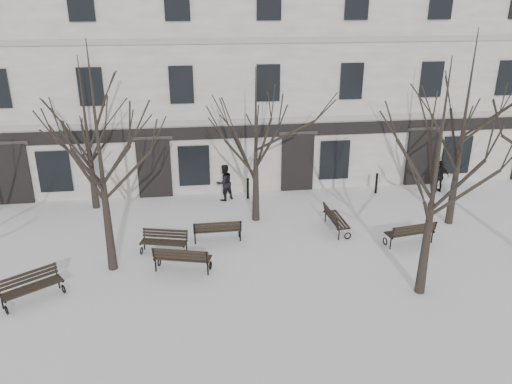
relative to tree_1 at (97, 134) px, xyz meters
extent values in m
plane|color=white|center=(4.68, -1.08, -4.98)|extent=(100.00, 100.00, 0.00)
cube|color=silver|center=(4.68, 11.92, 0.52)|extent=(40.00, 10.00, 11.00)
cube|color=#A19B94|center=(4.68, 6.89, -1.38)|extent=(40.00, 0.12, 0.25)
cube|color=#A19B94|center=(4.68, 6.89, 2.32)|extent=(40.00, 0.12, 0.25)
cube|color=black|center=(4.68, 6.88, -1.88)|extent=(40.00, 0.10, 0.60)
cube|color=black|center=(-5.32, 6.86, -3.53)|extent=(1.60, 0.22, 2.90)
cube|color=#2D2B28|center=(-5.32, 6.82, -2.03)|extent=(1.90, 0.08, 0.18)
cube|color=black|center=(-3.42, 6.87, -3.48)|extent=(1.50, 0.14, 2.00)
cube|color=black|center=(1.18, 6.86, -3.53)|extent=(1.60, 0.22, 2.90)
cube|color=#2D2B28|center=(1.18, 6.82, -2.03)|extent=(1.90, 0.08, 0.18)
cube|color=black|center=(3.08, 6.87, -3.48)|extent=(1.50, 0.14, 2.00)
cube|color=black|center=(8.18, 6.86, -3.53)|extent=(1.60, 0.22, 2.90)
cube|color=#2D2B28|center=(8.18, 6.82, -2.03)|extent=(1.90, 0.08, 0.18)
cube|color=black|center=(10.08, 6.87, -3.48)|extent=(1.50, 0.14, 2.00)
cube|color=black|center=(14.68, 6.86, -3.53)|extent=(1.60, 0.22, 2.90)
cube|color=#2D2B28|center=(14.68, 6.82, -2.03)|extent=(1.90, 0.08, 0.18)
cube|color=black|center=(16.58, 6.87, -3.48)|extent=(1.50, 0.14, 2.00)
cube|color=black|center=(-1.32, 6.87, 0.42)|extent=(1.10, 0.14, 1.70)
cube|color=black|center=(-1.32, 6.87, 4.02)|extent=(1.10, 0.14, 1.70)
cube|color=black|center=(2.68, 6.87, 0.42)|extent=(1.10, 0.14, 1.70)
cube|color=black|center=(2.68, 6.87, 4.02)|extent=(1.10, 0.14, 1.70)
cube|color=black|center=(6.68, 6.87, 0.42)|extent=(1.10, 0.14, 1.70)
cube|color=black|center=(6.68, 6.87, 4.02)|extent=(1.10, 0.14, 1.70)
cube|color=black|center=(10.68, 6.87, 0.42)|extent=(1.10, 0.14, 1.70)
cube|color=black|center=(10.68, 6.87, 4.02)|extent=(1.10, 0.14, 1.70)
cube|color=black|center=(14.68, 6.87, 0.42)|extent=(1.10, 0.14, 1.70)
cube|color=black|center=(14.68, 6.87, 4.02)|extent=(1.10, 0.14, 1.70)
cube|color=black|center=(18.68, 6.87, 0.42)|extent=(1.10, 0.14, 1.70)
cone|color=black|center=(0.00, 0.00, -3.31)|extent=(0.34, 0.34, 3.35)
cone|color=black|center=(10.30, -2.89, -3.38)|extent=(0.34, 0.34, 3.20)
cone|color=black|center=(-1.53, 5.83, -3.54)|extent=(0.34, 0.34, 2.89)
cone|color=black|center=(5.65, 3.52, -3.60)|extent=(0.34, 0.34, 2.77)
cone|color=black|center=(13.90, 2.10, -3.29)|extent=(0.34, 0.34, 3.39)
torus|color=black|center=(-2.88, -2.42, -4.84)|extent=(0.21, 0.28, 0.30)
cylinder|color=black|center=(-3.09, -2.11, -4.75)|extent=(0.05, 0.05, 0.47)
cube|color=black|center=(-2.99, -2.26, -4.51)|extent=(0.37, 0.51, 0.05)
torus|color=black|center=(-1.40, -1.42, -4.84)|extent=(0.21, 0.28, 0.30)
cylinder|color=black|center=(-1.61, -1.11, -4.75)|extent=(0.05, 0.05, 0.47)
cube|color=black|center=(-1.51, -1.27, -4.51)|extent=(0.37, 0.51, 0.05)
cube|color=black|center=(-2.12, -1.96, -4.49)|extent=(1.62, 1.13, 0.04)
cube|color=black|center=(-2.20, -1.84, -4.49)|extent=(1.62, 1.13, 0.04)
cube|color=black|center=(-2.28, -1.71, -4.49)|extent=(1.62, 1.13, 0.04)
cube|color=black|center=(-2.36, -1.59, -4.49)|extent=(1.62, 1.13, 0.04)
cube|color=black|center=(-2.39, -1.56, -4.35)|extent=(1.59, 1.09, 0.09)
cube|color=black|center=(-2.40, -1.54, -4.23)|extent=(1.59, 1.09, 0.09)
cube|color=black|center=(-2.41, -1.52, -4.10)|extent=(1.59, 1.09, 0.09)
cylinder|color=black|center=(-1.66, -1.04, -4.30)|extent=(0.12, 0.15, 0.52)
torus|color=black|center=(3.48, -0.52, -4.83)|extent=(0.14, 0.33, 0.32)
cylinder|color=black|center=(3.38, -0.91, -4.73)|extent=(0.06, 0.06, 0.50)
cube|color=black|center=(3.43, -0.72, -4.48)|extent=(0.22, 0.61, 0.06)
torus|color=black|center=(1.65, -0.02, -4.83)|extent=(0.14, 0.33, 0.32)
cylinder|color=black|center=(1.54, -0.41, -4.73)|extent=(0.06, 0.06, 0.50)
cube|color=black|center=(1.60, -0.22, -4.48)|extent=(0.22, 0.61, 0.06)
cube|color=black|center=(2.58, -0.23, -4.46)|extent=(1.97, 0.63, 0.04)
cube|color=black|center=(2.54, -0.38, -4.46)|extent=(1.97, 0.63, 0.04)
cube|color=black|center=(2.49, -0.53, -4.46)|extent=(1.97, 0.63, 0.04)
cube|color=black|center=(2.45, -0.68, -4.46)|extent=(1.97, 0.63, 0.04)
cube|color=black|center=(2.44, -0.72, -4.31)|extent=(1.95, 0.57, 0.10)
cube|color=black|center=(2.44, -0.75, -4.18)|extent=(1.95, 0.57, 0.10)
cube|color=black|center=(2.43, -0.77, -4.04)|extent=(1.95, 0.57, 0.10)
cylinder|color=black|center=(3.35, -1.00, -4.26)|extent=(0.09, 0.17, 0.56)
cylinder|color=black|center=(1.52, -0.50, -4.26)|extent=(0.09, 0.17, 0.56)
torus|color=black|center=(12.24, 0.80, -4.83)|extent=(0.11, 0.32, 0.32)
cylinder|color=black|center=(12.30, 0.41, -4.74)|extent=(0.05, 0.05, 0.49)
cube|color=black|center=(12.27, 0.61, -4.49)|extent=(0.15, 0.60, 0.05)
torus|color=black|center=(10.40, 0.50, -4.83)|extent=(0.11, 0.32, 0.32)
cylinder|color=black|center=(10.47, 0.11, -4.74)|extent=(0.05, 0.05, 0.49)
cube|color=black|center=(10.43, 0.30, -4.49)|extent=(0.15, 0.60, 0.05)
cube|color=black|center=(11.31, 0.69, -4.47)|extent=(1.96, 0.42, 0.04)
cube|color=black|center=(11.34, 0.54, -4.47)|extent=(1.96, 0.42, 0.04)
cube|color=black|center=(11.36, 0.39, -4.47)|extent=(1.96, 0.42, 0.04)
cube|color=black|center=(11.39, 0.24, -4.47)|extent=(1.96, 0.42, 0.04)
cube|color=black|center=(11.40, 0.20, -4.33)|extent=(1.95, 0.36, 0.10)
cube|color=black|center=(11.40, 0.17, -4.20)|extent=(1.95, 0.36, 0.10)
cube|color=black|center=(11.40, 0.15, -4.06)|extent=(1.95, 0.36, 0.10)
cylinder|color=black|center=(12.32, 0.33, -4.27)|extent=(0.07, 0.16, 0.54)
cylinder|color=black|center=(10.48, 0.02, -4.27)|extent=(0.07, 0.16, 0.54)
torus|color=black|center=(0.93, 0.97, -4.85)|extent=(0.12, 0.29, 0.29)
cylinder|color=black|center=(1.02, 1.31, -4.76)|extent=(0.05, 0.05, 0.44)
cube|color=black|center=(0.98, 1.14, -4.54)|extent=(0.18, 0.54, 0.05)
torus|color=black|center=(2.55, 0.55, -4.85)|extent=(0.12, 0.29, 0.29)
cylinder|color=black|center=(2.64, 0.90, -4.76)|extent=(0.05, 0.05, 0.44)
cube|color=black|center=(2.59, 0.73, -4.54)|extent=(0.18, 0.54, 0.05)
cube|color=black|center=(1.73, 0.72, -4.52)|extent=(1.74, 0.53, 0.03)
cube|color=black|center=(1.77, 0.86, -4.52)|extent=(1.74, 0.53, 0.03)
cube|color=black|center=(1.80, 0.99, -4.52)|extent=(1.74, 0.53, 0.03)
cube|color=black|center=(1.83, 1.12, -4.52)|extent=(1.74, 0.53, 0.03)
cube|color=black|center=(1.84, 1.16, -4.39)|extent=(1.72, 0.48, 0.09)
cube|color=black|center=(1.85, 1.18, -4.28)|extent=(1.72, 0.48, 0.09)
cube|color=black|center=(1.86, 1.20, -4.16)|extent=(1.72, 0.48, 0.09)
cylinder|color=black|center=(1.04, 1.39, -4.34)|extent=(0.07, 0.15, 0.49)
cylinder|color=black|center=(2.66, 0.97, -4.34)|extent=(0.07, 0.15, 0.49)
torus|color=black|center=(4.77, 1.92, -4.84)|extent=(0.06, 0.31, 0.31)
cylinder|color=black|center=(4.77, 1.54, -4.75)|extent=(0.05, 0.05, 0.48)
cube|color=black|center=(4.77, 1.73, -4.51)|extent=(0.06, 0.58, 0.05)
torus|color=black|center=(2.97, 1.90, -4.84)|extent=(0.06, 0.31, 0.31)
cylinder|color=black|center=(2.97, 1.52, -4.75)|extent=(0.05, 0.05, 0.48)
cube|color=black|center=(2.97, 1.71, -4.51)|extent=(0.06, 0.58, 0.05)
cube|color=black|center=(3.87, 1.95, -4.49)|extent=(1.91, 0.12, 0.04)
cube|color=black|center=(3.87, 1.80, -4.49)|extent=(1.91, 0.12, 0.04)
cube|color=black|center=(3.87, 1.66, -4.49)|extent=(1.91, 0.12, 0.04)
cube|color=black|center=(3.87, 1.51, -4.49)|extent=(1.91, 0.12, 0.04)
cube|color=black|center=(3.87, 1.46, -4.35)|extent=(1.90, 0.06, 0.10)
cube|color=black|center=(3.87, 1.44, -4.22)|extent=(1.90, 0.06, 0.10)
cube|color=black|center=(3.87, 1.42, -4.09)|extent=(1.90, 0.06, 0.10)
cylinder|color=black|center=(4.77, 1.45, -4.30)|extent=(0.04, 0.15, 0.53)
cylinder|color=black|center=(2.97, 1.43, -4.30)|extent=(0.04, 0.15, 0.53)
torus|color=black|center=(9.09, 1.15, -4.84)|extent=(0.31, 0.07, 0.30)
cylinder|color=black|center=(8.71, 1.14, -4.75)|extent=(0.05, 0.05, 0.47)
cube|color=black|center=(8.90, 1.14, -4.51)|extent=(0.58, 0.08, 0.05)
torus|color=black|center=(9.01, 2.93, -4.84)|extent=(0.31, 0.07, 0.30)
cylinder|color=black|center=(8.63, 2.92, -4.75)|extent=(0.05, 0.05, 0.47)
cube|color=black|center=(8.82, 2.93, -4.51)|extent=(0.58, 0.08, 0.05)
cube|color=black|center=(9.09, 2.05, -4.49)|extent=(0.18, 1.89, 0.04)
cube|color=black|center=(8.94, 2.04, -4.49)|extent=(0.18, 1.89, 0.04)
cube|color=black|center=(8.80, 2.03, -4.49)|extent=(0.18, 1.89, 0.04)
cube|color=black|center=(8.65, 2.03, -4.49)|extent=(0.18, 1.89, 0.04)
cube|color=black|center=(8.61, 2.02, -4.35)|extent=(0.12, 1.89, 0.09)
cube|color=black|center=(8.58, 2.02, -4.23)|extent=(0.12, 1.89, 0.09)
cube|color=black|center=(8.56, 2.02, -4.10)|extent=(0.12, 1.89, 0.09)
cylinder|color=black|center=(8.63, 1.13, -4.30)|extent=(0.15, 0.05, 0.52)
cylinder|color=black|center=(8.55, 2.91, -4.30)|extent=(0.15, 0.05, 0.52)
cylinder|color=black|center=(5.59, 6.01, -4.50)|extent=(0.12, 0.12, 0.97)
sphere|color=black|center=(5.59, 6.01, -3.99)|extent=(0.14, 0.14, 0.14)
cylinder|color=black|center=(11.99, 5.89, -4.50)|extent=(0.12, 0.12, 0.97)
sphere|color=black|center=(11.99, 5.89, -3.99)|extent=(0.14, 0.14, 0.14)
imported|color=black|center=(4.47, 5.98, -4.98)|extent=(1.09, 1.02, 1.78)
imported|color=black|center=(15.16, 5.67, -4.98)|extent=(0.97, 0.44, 1.63)
camera|label=1|loc=(3.06, -16.26, 4.17)|focal=35.00mm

